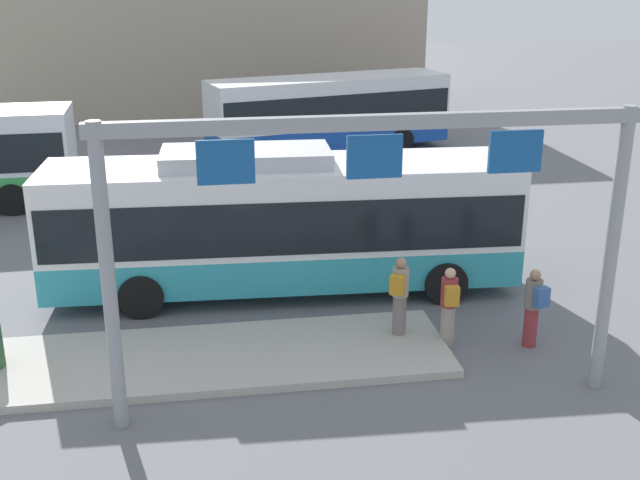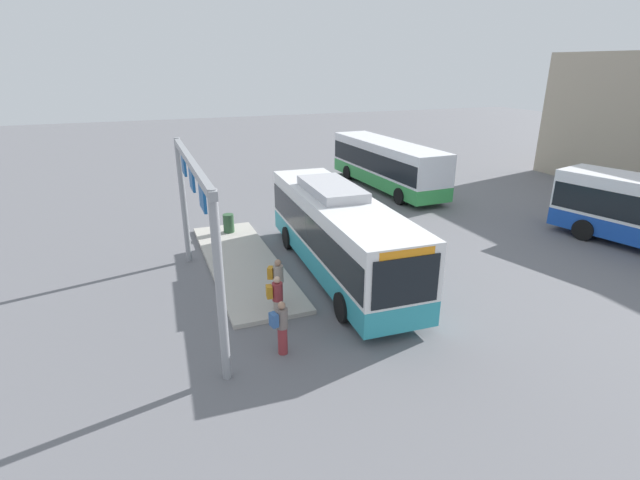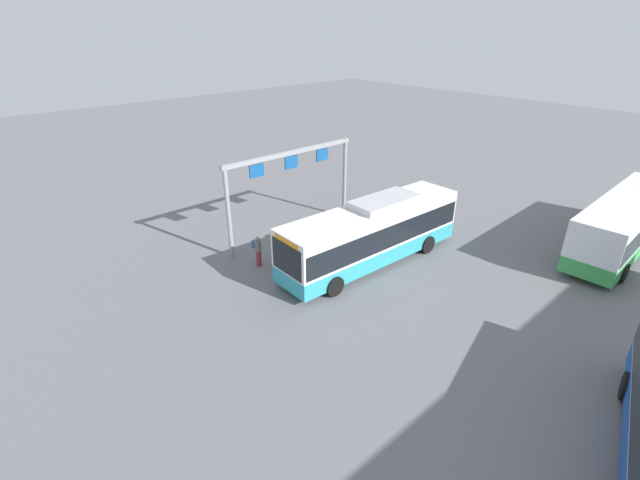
{
  "view_description": "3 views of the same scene",
  "coord_description": "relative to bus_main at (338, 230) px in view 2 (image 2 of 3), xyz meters",
  "views": [
    {
      "loc": [
        -1.88,
        -17.38,
        7.38
      ],
      "look_at": [
        0.85,
        -0.19,
        1.28
      ],
      "focal_mm": 44.2,
      "sensor_mm": 36.0,
      "label": 1
    },
    {
      "loc": [
        15.89,
        -6.92,
        7.9
      ],
      "look_at": [
        0.84,
        -1.09,
        1.83
      ],
      "focal_mm": 26.42,
      "sensor_mm": 36.0,
      "label": 2
    },
    {
      "loc": [
        16.21,
        13.93,
        11.66
      ],
      "look_at": [
        2.0,
        -1.81,
        1.31
      ],
      "focal_mm": 25.31,
      "sensor_mm": 36.0,
      "label": 3
    }
  ],
  "objects": [
    {
      "name": "ground_plane",
      "position": [
        0.01,
        -0.0,
        -1.81
      ],
      "size": [
        120.0,
        120.0,
        0.0
      ],
      "primitive_type": "plane",
      "color": "slate"
    },
    {
      "name": "platform_curb",
      "position": [
        -2.13,
        -3.4,
        -1.73
      ],
      "size": [
        10.0,
        2.8,
        0.16
      ],
      "primitive_type": "cube",
      "color": "#B2ADA3",
      "rests_on": "ground"
    },
    {
      "name": "bus_main",
      "position": [
        0.0,
        0.0,
        0.0
      ],
      "size": [
        10.98,
        3.04,
        3.46
      ],
      "rotation": [
        0.0,
        0.0,
        -0.04
      ],
      "color": "teal",
      "rests_on": "ground"
    },
    {
      "name": "bus_background_right",
      "position": [
        -11.37,
        8.36,
        -0.03
      ],
      "size": [
        11.08,
        2.96,
        3.1
      ],
      "rotation": [
        0.0,
        0.0,
        0.03
      ],
      "color": "green",
      "rests_on": "ground"
    },
    {
      "name": "person_boarding",
      "position": [
        4.64,
        -3.74,
        -0.92
      ],
      "size": [
        0.41,
        0.57,
        1.67
      ],
      "rotation": [
        0.0,
        0.0,
        1.79
      ],
      "color": "maroon",
      "rests_on": "ground"
    },
    {
      "name": "person_waiting_near",
      "position": [
        2.04,
        -3.08,
        -0.76
      ],
      "size": [
        0.53,
        0.61,
        1.67
      ],
      "rotation": [
        0.0,
        0.0,
        1.06
      ],
      "color": "slate",
      "rests_on": "platform_curb"
    },
    {
      "name": "person_waiting_mid",
      "position": [
        2.98,
        -3.4,
        -0.92
      ],
      "size": [
        0.38,
        0.55,
        1.67
      ],
      "rotation": [
        0.0,
        0.0,
        1.46
      ],
      "color": "gray",
      "rests_on": "ground"
    },
    {
      "name": "platform_sign_gantry",
      "position": [
        0.9,
        -5.44,
        1.92
      ],
      "size": [
        8.96,
        0.24,
        5.2
      ],
      "color": "gray",
      "rests_on": "ground"
    },
    {
      "name": "trash_bin",
      "position": [
        -5.96,
        -3.23,
        -1.2
      ],
      "size": [
        0.52,
        0.52,
        0.9
      ],
      "primitive_type": "cylinder",
      "color": "#2D5133",
      "rests_on": "platform_curb"
    }
  ]
}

